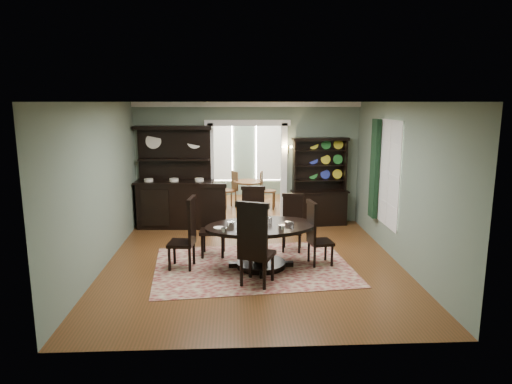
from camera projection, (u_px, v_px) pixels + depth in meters
room at (253, 181)px, 8.35m from camera, size 5.51×6.01×3.01m
parlor at (245, 152)px, 13.74m from camera, size 3.51×3.50×3.01m
doorway_trim at (248, 159)px, 11.24m from camera, size 2.08×0.25×2.57m
right_window at (382, 171)px, 9.34m from camera, size 0.15×1.47×2.12m
wall_sconce at (287, 148)px, 11.08m from camera, size 0.27×0.21×0.21m
rug at (253, 266)px, 8.45m from camera, size 3.80×2.89×0.01m
dining_table at (261, 238)px, 8.31m from camera, size 2.23×2.18×0.81m
centerpiece at (256, 222)px, 8.21m from camera, size 1.45×0.93×0.24m
chair_far_left at (213, 218)px, 9.04m from camera, size 0.55×0.51×1.41m
chair_far_mid at (253, 216)px, 9.36m from camera, size 0.52×0.49×1.31m
chair_far_right at (292, 221)px, 9.33m from camera, size 0.50×0.48×1.16m
chair_end_left at (187, 231)px, 8.24m from camera, size 0.52×0.54×1.33m
chair_end_right at (316, 232)px, 8.43m from camera, size 0.49×0.51×1.22m
chair_near at (254, 242)px, 7.39m from camera, size 0.70×0.68×1.45m
sideboard at (175, 192)px, 11.02m from camera, size 1.89×0.75×2.45m
welsh_dresser at (319, 193)px, 11.26m from camera, size 1.42×0.62×2.15m
parlor_table at (249, 190)px, 13.01m from camera, size 0.85×0.85×0.79m
parlor_chair_left at (231, 188)px, 13.08m from camera, size 0.50×0.49×1.05m
parlor_chair_right at (266, 189)px, 12.99m from camera, size 0.47×0.46×1.06m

